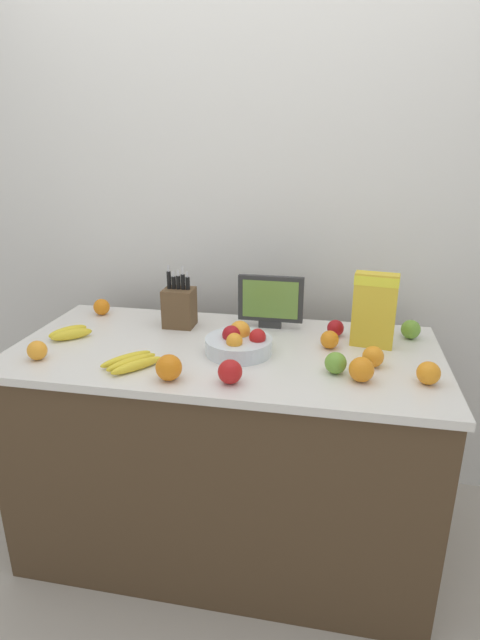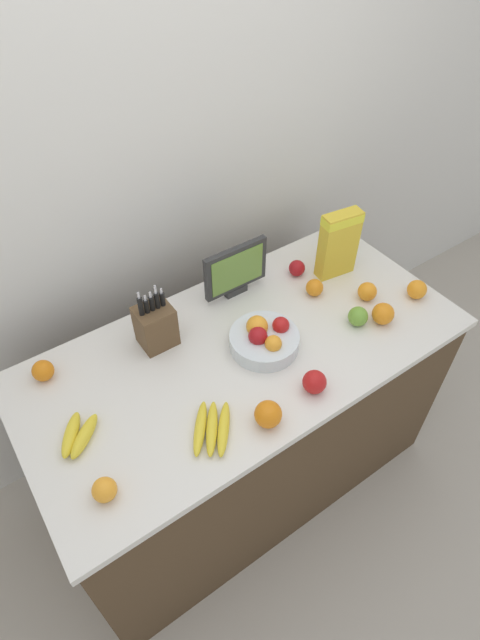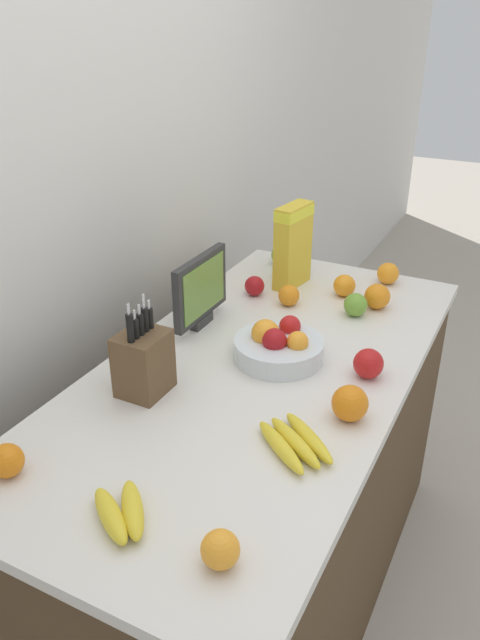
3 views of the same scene
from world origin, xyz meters
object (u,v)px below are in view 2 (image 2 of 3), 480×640
knife_block (156,325)px  orange_front_left (268,414)px  orange_near_bowl (43,371)px  orange_mid_right (314,288)px  banana_bunch_left (212,428)px  orange_by_cereal (417,289)px  orange_mid_left (104,490)px  cereal_box (339,242)px  small_monitor (236,270)px  orange_front_center (367,292)px  apple_front (358,316)px  banana_bunch_right (78,435)px  apple_by_knife_block (344,239)px  apple_near_bananas (314,382)px  fruit_bowl (264,338)px  orange_front_right (383,314)px  apple_rightmost (297,268)px

knife_block → orange_front_left: (0.12, -0.50, -0.04)m
orange_near_bowl → orange_mid_right: 1.05m
banana_bunch_left → orange_front_left: (0.16, -0.07, 0.03)m
orange_by_cereal → orange_mid_left: size_ratio=1.08×
orange_by_cereal → orange_mid_left: 1.36m
cereal_box → orange_mid_right: (-0.16, -0.06, -0.12)m
small_monitor → banana_bunch_left: bearing=-131.1°
cereal_box → banana_bunch_left: (-0.83, -0.36, -0.14)m
orange_front_center → apple_front: bearing=-148.0°
small_monitor → banana_bunch_right: small_monitor is taller
apple_by_knife_block → banana_bunch_left: bearing=-154.7°
banana_bunch_right → apple_front: size_ratio=2.35×
orange_by_cereal → orange_near_bowl: size_ratio=1.04×
orange_front_center → orange_near_bowl: size_ratio=1.02×
apple_near_bananas → apple_front: bearing=22.9°
knife_block → apple_front: knife_block is taller
fruit_bowl → orange_front_center: (0.48, -0.03, -0.00)m
fruit_bowl → orange_front_left: (-0.18, -0.27, 0.00)m
orange_mid_left → banana_bunch_left: bearing=1.1°
knife_block → orange_front_right: 0.84m
orange_near_bowl → orange_front_left: bearing=-48.1°
orange_near_bowl → orange_mid_left: (-0.00, -0.51, -0.00)m
banana_bunch_right → apple_near_bananas: size_ratio=2.19×
apple_rightmost → orange_mid_left: 1.14m
knife_block → orange_by_cereal: size_ratio=3.46×
orange_mid_left → apple_rightmost: bearing=22.9°
apple_rightmost → orange_front_left: 0.74m
apple_rightmost → apple_near_bananas: bearing=-123.8°
orange_front_left → orange_mid_left: size_ratio=1.24×
orange_front_center → small_monitor: bearing=141.8°
banana_bunch_right → orange_mid_right: 1.03m
fruit_bowl → apple_front: fruit_bowl is taller
apple_near_bananas → orange_by_cereal: size_ratio=1.05×
orange_front_right → apple_front: bearing=151.4°
apple_front → orange_mid_left: bearing=-175.0°
orange_front_center → orange_by_cereal: bearing=-31.5°
cereal_box → apple_rightmost: size_ratio=4.26×
cereal_box → orange_mid_left: bearing=-154.8°
apple_front → orange_front_left: 0.56m
apple_by_knife_block → orange_by_cereal: same height
cereal_box → orange_near_bowl: 1.20m
apple_rightmost → orange_front_right: bearing=-77.4°
fruit_bowl → orange_front_center: fruit_bowl is taller
fruit_bowl → apple_by_knife_block: 0.70m
orange_front_center → orange_front_right: bearing=-109.3°
orange_front_right → orange_mid_right: size_ratio=1.19×
apple_rightmost → orange_front_center: bearing=-64.0°
cereal_box → orange_front_left: (-0.67, -0.43, -0.11)m
fruit_bowl → orange_mid_right: fruit_bowl is taller
orange_by_cereal → orange_front_left: (-0.84, -0.13, 0.01)m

